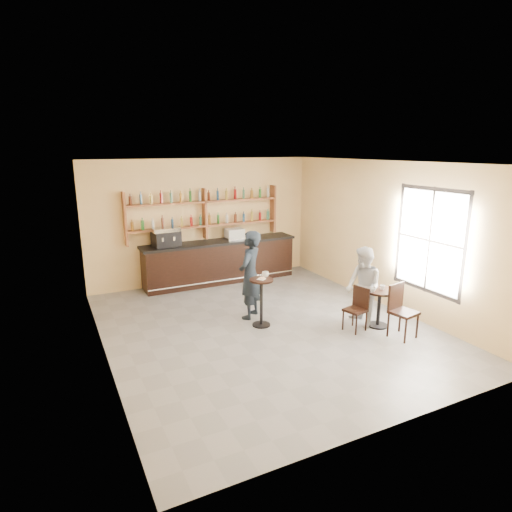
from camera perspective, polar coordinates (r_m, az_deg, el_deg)
name	(u,v)px	position (r m, az deg, el deg)	size (l,w,h in m)	color
floor	(265,327)	(8.63, 1.19, -9.41)	(7.00, 7.00, 0.00)	slate
ceiling	(266,163)	(7.90, 1.31, 12.35)	(7.00, 7.00, 0.00)	white
wall_back	(203,221)	(11.27, -7.04, 4.66)	(7.00, 7.00, 0.00)	#F0CA88
wall_front	(401,309)	(5.40, 18.83, -6.76)	(7.00, 7.00, 0.00)	#F0CA88
wall_left	(99,268)	(7.27, -20.22, -1.49)	(7.00, 7.00, 0.00)	#F0CA88
wall_right	(386,235)	(9.84, 16.94, 2.73)	(7.00, 7.00, 0.00)	#F0CA88
window_pane	(430,241)	(9.00, 22.14, 1.91)	(2.00, 2.00, 0.00)	white
window_frame	(429,241)	(9.00, 22.12, 1.90)	(0.04, 1.70, 2.10)	black
shelf_unit	(205,214)	(11.12, -6.85, 5.62)	(4.00, 0.26, 1.40)	brown
liquor_bottles	(205,207)	(11.09, -6.88, 6.49)	(3.68, 0.10, 1.00)	#8C5919
bar_counter	(220,261)	(11.28, -4.80, -0.72)	(4.10, 0.80, 1.11)	black
espresso_machine	(166,237)	(10.68, -11.90, 2.50)	(0.64, 0.41, 0.46)	black
pastry_case	(234,234)	(11.28, -2.89, 2.95)	(0.47, 0.38, 0.28)	silver
pedestal_table	(261,303)	(8.51, 0.72, -6.22)	(0.47, 0.47, 0.97)	black
napkin	(261,279)	(8.35, 0.73, -3.09)	(0.14, 0.14, 0.00)	white
donut	(262,278)	(8.34, 0.82, -2.96)	(0.11, 0.11, 0.04)	#E08F51
cup_pedestal	(265,274)	(8.48, 1.26, -2.45)	(0.13, 0.13, 0.11)	white
man_main	(250,275)	(8.79, -0.80, -2.53)	(0.67, 0.44, 1.84)	black
cafe_table	(379,308)	(8.86, 16.06, -6.70)	(0.60, 0.60, 0.76)	black
cup_cafe	(382,287)	(8.75, 16.49, -4.04)	(0.10, 0.10, 0.09)	white
chair_west	(355,310)	(8.53, 13.09, -6.98)	(0.37, 0.37, 0.85)	black
chair_south	(404,312)	(8.45, 19.11, -7.06)	(0.44, 0.44, 1.01)	black
patron_second	(363,287)	(8.69, 14.10, -4.04)	(0.77, 0.60, 1.59)	#AFB0B5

